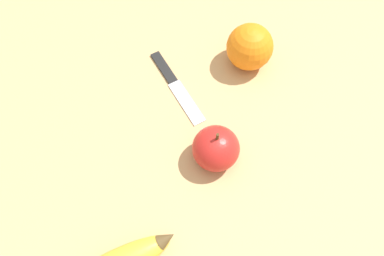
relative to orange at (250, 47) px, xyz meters
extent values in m
plane|color=tan|center=(0.11, -0.24, -0.04)|extent=(3.00, 3.00, 0.00)
cone|color=brown|center=(0.01, -0.34, -0.01)|extent=(0.03, 0.04, 0.03)
sphere|color=orange|center=(0.00, 0.00, 0.00)|extent=(0.08, 0.08, 0.08)
ellipsoid|color=red|center=(0.02, -0.19, -0.01)|extent=(0.07, 0.07, 0.06)
cylinder|color=#4C3319|center=(0.02, -0.19, 0.03)|extent=(0.00, 0.00, 0.01)
cube|color=silver|center=(-0.06, -0.12, -0.04)|extent=(0.09, 0.07, 0.00)
cube|color=black|center=(-0.13, -0.07, -0.04)|extent=(0.07, 0.06, 0.01)
camera|label=1|loc=(0.09, -0.42, 0.49)|focal=35.00mm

